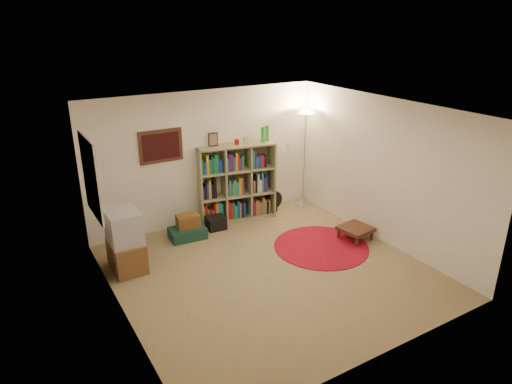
% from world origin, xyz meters
% --- Properties ---
extents(room, '(4.54, 4.54, 2.54)m').
position_xyz_m(room, '(-0.05, 0.05, 1.26)').
color(room, '#887550').
rests_on(room, ground).
extents(bookshelf, '(1.54, 0.68, 1.78)m').
position_xyz_m(bookshelf, '(0.50, 2.06, 0.72)').
color(bookshelf, '#919060').
rests_on(bookshelf, ground).
extents(floor_lamp, '(0.50, 0.50, 2.01)m').
position_xyz_m(floor_lamp, '(2.03, 1.92, 1.67)').
color(floor_lamp, silver).
rests_on(floor_lamp, ground).
extents(floor_fan, '(0.38, 0.21, 0.43)m').
position_xyz_m(floor_fan, '(1.32, 1.96, 0.22)').
color(floor_fan, black).
rests_on(floor_fan, ground).
extents(tv_stand, '(0.49, 0.68, 0.98)m').
position_xyz_m(tv_stand, '(-1.87, 1.20, 0.47)').
color(tv_stand, brown).
rests_on(tv_stand, ground).
extents(dvd_box, '(0.36, 0.32, 0.10)m').
position_xyz_m(dvd_box, '(-1.89, 1.25, 0.05)').
color(dvd_box, '#AFB0B4').
rests_on(dvd_box, ground).
extents(suitcase, '(0.65, 0.45, 0.20)m').
position_xyz_m(suitcase, '(-0.66, 1.71, 0.10)').
color(suitcase, '#13362D').
rests_on(suitcase, ground).
extents(wicker_basket, '(0.42, 0.32, 0.22)m').
position_xyz_m(wicker_basket, '(-0.63, 1.74, 0.31)').
color(wicker_basket, brown).
rests_on(wicker_basket, suitcase).
extents(duffel_bag, '(0.36, 0.31, 0.24)m').
position_xyz_m(duffel_bag, '(-0.05, 1.80, 0.12)').
color(duffel_bag, black).
rests_on(duffel_bag, ground).
extents(red_rug, '(1.62, 1.62, 0.01)m').
position_xyz_m(red_rug, '(1.18, 0.22, 0.01)').
color(red_rug, maroon).
rests_on(red_rug, ground).
extents(side_table, '(0.57, 0.57, 0.23)m').
position_xyz_m(side_table, '(1.88, 0.15, 0.20)').
color(side_table, '#3A1F14').
rests_on(side_table, ground).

